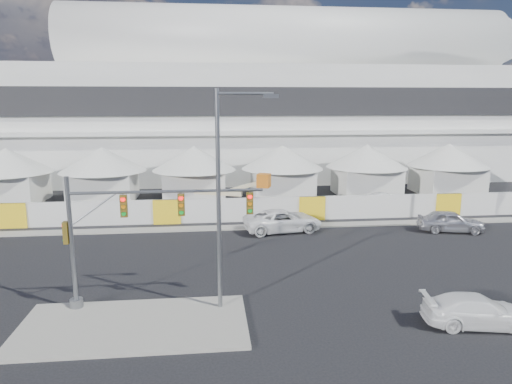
{
  "coord_description": "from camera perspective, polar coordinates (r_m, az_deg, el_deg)",
  "views": [
    {
      "loc": [
        -2.56,
        -22.12,
        9.81
      ],
      "look_at": [
        0.81,
        10.0,
        3.38
      ],
      "focal_mm": 32.0,
      "sensor_mm": 36.0,
      "label": 1
    }
  ],
  "objects": [
    {
      "name": "tent_row",
      "position": [
        46.7,
        -2.18,
        3.05
      ],
      "size": [
        53.4,
        8.4,
        5.4
      ],
      "color": "silver",
      "rests_on": "ground"
    },
    {
      "name": "streetlight_median",
      "position": [
        20.81,
        -3.99,
        0.74
      ],
      "size": [
        2.83,
        0.28,
        10.23
      ],
      "color": "slate",
      "rests_on": "median_island"
    },
    {
      "name": "hoarding_fence",
      "position": [
        38.63,
        6.97,
        -2.01
      ],
      "size": [
        70.0,
        0.25,
        2.0
      ],
      "primitive_type": "cube",
      "color": "silver",
      "rests_on": "ground"
    },
    {
      "name": "pickup_curb",
      "position": [
        35.11,
        3.36,
        -3.58
      ],
      "size": [
        3.63,
        6.34,
        1.67
      ],
      "primitive_type": "imported",
      "rotation": [
        0.0,
        0.0,
        1.72
      ],
      "color": "white",
      "rests_on": "ground"
    },
    {
      "name": "ground",
      "position": [
        24.34,
        0.57,
        -12.52
      ],
      "size": [
        160.0,
        160.0,
        0.0
      ],
      "primitive_type": "plane",
      "color": "black",
      "rests_on": "ground"
    },
    {
      "name": "boom_lift",
      "position": [
        39.43,
        -5.48,
        -1.6
      ],
      "size": [
        8.16,
        3.09,
        4.0
      ],
      "rotation": [
        0.0,
        0.0,
        -0.37
      ],
      "color": "#CB6513",
      "rests_on": "ground"
    },
    {
      "name": "lot_car_a",
      "position": [
        44.66,
        15.74,
        -1.01
      ],
      "size": [
        3.28,
        4.05,
        1.3
      ],
      "primitive_type": "imported",
      "rotation": [
        0.0,
        0.0,
        1.0
      ],
      "color": "silver",
      "rests_on": "ground"
    },
    {
      "name": "lot_car_b",
      "position": [
        48.89,
        28.95,
        -0.95
      ],
      "size": [
        2.17,
        4.13,
        1.34
      ],
      "primitive_type": "imported",
      "rotation": [
        0.0,
        0.0,
        1.73
      ],
      "color": "black",
      "rests_on": "ground"
    },
    {
      "name": "stadium",
      "position": [
        64.62,
        4.12,
        10.91
      ],
      "size": [
        80.0,
        24.8,
        21.98
      ],
      "color": "silver",
      "rests_on": "ground"
    },
    {
      "name": "pickup_near",
      "position": [
        23.1,
        25.96,
        -13.19
      ],
      "size": [
        2.62,
        5.0,
        1.38
      ],
      "primitive_type": "imported",
      "rotation": [
        0.0,
        0.0,
        1.42
      ],
      "color": "white",
      "rests_on": "ground"
    },
    {
      "name": "median_island",
      "position": [
        21.73,
        -15.01,
        -15.77
      ],
      "size": [
        10.0,
        5.0,
        0.15
      ],
      "primitive_type": "cube",
      "color": "gray",
      "rests_on": "ground"
    },
    {
      "name": "far_curb",
      "position": [
        42.46,
        26.35,
        -3.21
      ],
      "size": [
        80.0,
        1.2,
        0.12
      ],
      "primitive_type": "cube",
      "color": "gray",
      "rests_on": "ground"
    },
    {
      "name": "traffic_mast",
      "position": [
        22.38,
        -16.8,
        -4.95
      ],
      "size": [
        9.28,
        0.62,
        6.33
      ],
      "color": "slate",
      "rests_on": "median_island"
    },
    {
      "name": "sedan_silver",
      "position": [
        37.97,
        23.16,
        -3.37
      ],
      "size": [
        2.96,
        5.13,
        1.64
      ],
      "primitive_type": "imported",
      "rotation": [
        0.0,
        0.0,
        1.35
      ],
      "color": "#BCBCC1",
      "rests_on": "ground"
    }
  ]
}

